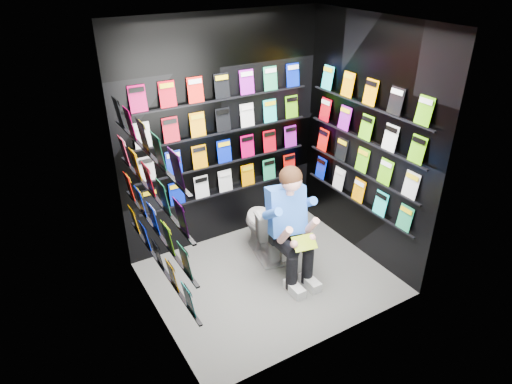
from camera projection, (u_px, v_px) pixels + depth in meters
floor at (269, 278)px, 4.90m from camera, size 2.40×2.40×0.00m
ceiling at (273, 23)px, 3.67m from camera, size 2.40×2.40×0.00m
wall_back at (222, 135)px, 5.04m from camera, size 2.40×0.04×2.60m
wall_front at (340, 216)px, 3.53m from camera, size 2.40×0.04×2.60m
wall_left at (147, 201)px, 3.74m from camera, size 0.04×2.00×2.60m
wall_right at (366, 144)px, 4.82m from camera, size 0.04×2.00×2.60m
comics_back at (224, 136)px, 5.02m from camera, size 2.10×0.06×1.37m
comics_left at (151, 199)px, 3.75m from camera, size 0.06×1.70×1.37m
comics_right at (364, 144)px, 4.81m from camera, size 0.06×1.70×1.37m
toilet at (265, 226)px, 5.12m from camera, size 0.55×0.82×0.73m
longbox at (281, 240)px, 5.27m from camera, size 0.22×0.40×0.30m
longbox_lid at (281, 228)px, 5.19m from camera, size 0.24×0.42×0.03m
reader at (285, 211)px, 4.65m from camera, size 0.65×0.84×1.39m
held_comic at (304, 243)px, 4.47m from camera, size 0.26×0.18×0.10m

